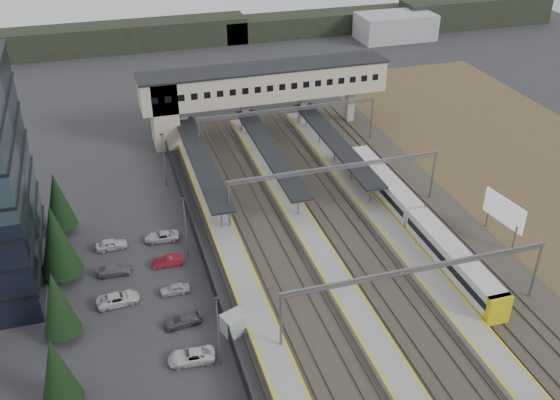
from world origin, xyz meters
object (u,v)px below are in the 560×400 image
object	(u,v)px
footbridge	(248,88)
billboard	(504,212)
relay_cabin_far	(234,324)
train	(416,220)

from	to	relation	value
footbridge	billboard	size ratio (longest dim) A/B	6.19
relay_cabin_far	footbridge	world-z (taller)	footbridge
footbridge	billboard	xyz separation A→B (m)	(21.65, -39.23, -4.06)
relay_cabin_far	train	world-z (taller)	train
footbridge	train	bearing A→B (deg)	-70.69
relay_cabin_far	footbridge	size ratio (longest dim) A/B	0.07
train	billboard	xyz separation A→B (m)	(9.35, -4.14, 2.00)
footbridge	train	size ratio (longest dim) A/B	1.11
train	billboard	bearing A→B (deg)	-23.88
billboard	footbridge	bearing A→B (deg)	118.89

